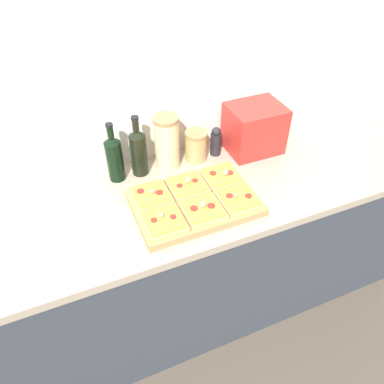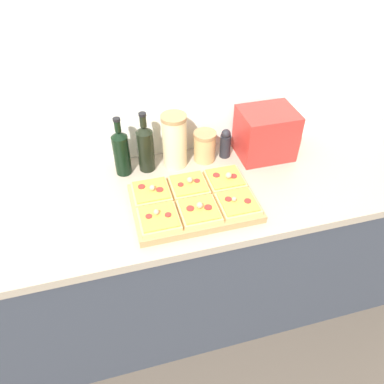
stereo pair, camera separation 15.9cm
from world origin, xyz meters
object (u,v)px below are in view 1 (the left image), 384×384
Objects in this scene: olive_oil_bottle at (114,157)px; pepper_mill at (216,141)px; wine_bottle at (138,151)px; grain_jar_tall at (167,142)px; cutting_board at (195,203)px; grain_jar_short at (196,146)px; toaster_oven at (254,128)px.

olive_oil_bottle reaches higher than pepper_mill.
wine_bottle is 1.12× the size of grain_jar_tall.
wine_bottle reaches higher than grain_jar_tall.
grain_jar_short is at bearing 65.85° from cutting_board.
wine_bottle is at bearing 180.00° from grain_jar_tall.
wine_bottle is at bearing 176.96° from toaster_oven.
olive_oil_bottle is 1.01× the size of toaster_oven.
grain_jar_tall is (0.25, -0.00, 0.01)m from olive_oil_bottle.
wine_bottle reaches higher than cutting_board.
olive_oil_bottle reaches higher than toaster_oven.
grain_jar_short is (0.15, 0.00, -0.06)m from grain_jar_tall.
wine_bottle reaches higher than pepper_mill.
wine_bottle is at bearing 115.11° from cutting_board.
grain_jar_tall is at bearing 180.00° from pepper_mill.
grain_jar_short is (0.14, 0.31, 0.06)m from cutting_board.
grain_jar_tall reaches higher than cutting_board.
grain_jar_tall reaches higher than grain_jar_short.
pepper_mill is at bearing 0.00° from grain_jar_tall.
olive_oil_bottle is 0.40m from grain_jar_short.
pepper_mill is 0.53× the size of toaster_oven.
wine_bottle is at bearing 180.00° from pepper_mill.
grain_jar_short is (0.29, 0.00, -0.05)m from wine_bottle.
pepper_mill is at bearing 0.00° from wine_bottle.
grain_jar_tall is 0.93× the size of toaster_oven.
toaster_oven is at bearing -9.10° from pepper_mill.
cutting_board is 0.35m from grain_jar_short.
grain_jar_tall reaches higher than toaster_oven.
olive_oil_bottle is at bearing 180.00° from grain_jar_short.
grain_jar_short is 0.53× the size of toaster_oven.
grain_jar_tall is 0.45m from toaster_oven.
pepper_mill is (0.39, 0.00, -0.05)m from wine_bottle.
pepper_mill reaches higher than cutting_board.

